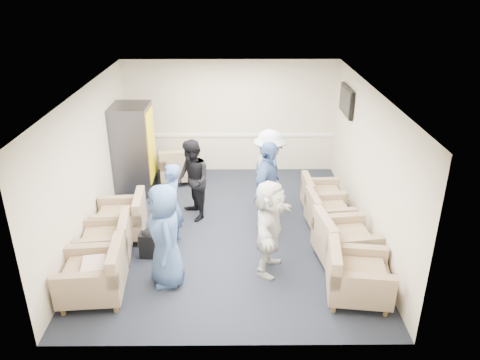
{
  "coord_description": "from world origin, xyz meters",
  "views": [
    {
      "loc": [
        0.15,
        -7.75,
        4.53
      ],
      "look_at": [
        0.21,
        0.2,
        0.96
      ],
      "focal_mm": 35.0,
      "sensor_mm": 36.0,
      "label": 1
    }
  ],
  "objects_px": {
    "armchair_left_mid": "(109,242)",
    "person_back_left": "(192,181)",
    "armchair_right_far": "(320,197)",
    "person_front_left": "(165,236)",
    "armchair_right_midnear": "(342,242)",
    "person_mid_right": "(267,190)",
    "person_back_right": "(269,174)",
    "armchair_corner": "(180,167)",
    "armchair_left_near": "(96,276)",
    "armchair_right_near": "(354,277)",
    "armchair_right_midfar": "(326,214)",
    "person_front_right": "(269,227)",
    "vending_machine": "(134,149)",
    "armchair_left_far": "(124,219)",
    "person_mid_left": "(172,206)"
  },
  "relations": [
    {
      "from": "armchair_left_mid",
      "to": "person_back_left",
      "type": "bearing_deg",
      "value": 131.18
    },
    {
      "from": "armchair_left_near",
      "to": "vending_machine",
      "type": "bearing_deg",
      "value": 177.37
    },
    {
      "from": "armchair_right_far",
      "to": "vending_machine",
      "type": "relative_size",
      "value": 0.43
    },
    {
      "from": "armchair_left_mid",
      "to": "person_front_right",
      "type": "bearing_deg",
      "value": 75.77
    },
    {
      "from": "armchair_right_midnear",
      "to": "person_back_right",
      "type": "distance_m",
      "value": 2.11
    },
    {
      "from": "armchair_left_far",
      "to": "armchair_corner",
      "type": "height_order",
      "value": "armchair_corner"
    },
    {
      "from": "armchair_left_near",
      "to": "armchair_right_near",
      "type": "height_order",
      "value": "armchair_left_near"
    },
    {
      "from": "vending_machine",
      "to": "armchair_corner",
      "type": "bearing_deg",
      "value": 27.82
    },
    {
      "from": "armchair_right_far",
      "to": "person_front_left",
      "type": "distance_m",
      "value": 3.71
    },
    {
      "from": "armchair_right_midnear",
      "to": "armchair_left_near",
      "type": "bearing_deg",
      "value": 95.13
    },
    {
      "from": "armchair_right_far",
      "to": "person_back_right",
      "type": "xyz_separation_m",
      "value": [
        -1.06,
        -0.12,
        0.57
      ]
    },
    {
      "from": "vending_machine",
      "to": "person_back_left",
      "type": "xyz_separation_m",
      "value": [
        1.37,
        -1.3,
        -0.17
      ]
    },
    {
      "from": "armchair_left_far",
      "to": "person_back_left",
      "type": "height_order",
      "value": "person_back_left"
    },
    {
      "from": "person_back_right",
      "to": "armchair_corner",
      "type": "bearing_deg",
      "value": 28.87
    },
    {
      "from": "armchair_left_far",
      "to": "armchair_right_midfar",
      "type": "bearing_deg",
      "value": 89.51
    },
    {
      "from": "armchair_left_mid",
      "to": "person_mid_right",
      "type": "height_order",
      "value": "person_mid_right"
    },
    {
      "from": "vending_machine",
      "to": "person_mid_right",
      "type": "distance_m",
      "value": 3.4
    },
    {
      "from": "armchair_left_near",
      "to": "armchair_corner",
      "type": "distance_m",
      "value": 4.34
    },
    {
      "from": "armchair_left_far",
      "to": "armchair_right_midnear",
      "type": "bearing_deg",
      "value": 73.06
    },
    {
      "from": "armchair_left_far",
      "to": "person_mid_right",
      "type": "relative_size",
      "value": 0.52
    },
    {
      "from": "armchair_right_near",
      "to": "armchair_right_far",
      "type": "bearing_deg",
      "value": 8.24
    },
    {
      "from": "armchair_left_mid",
      "to": "armchair_right_midnear",
      "type": "distance_m",
      "value": 3.94
    },
    {
      "from": "armchair_right_midnear",
      "to": "person_front_left",
      "type": "distance_m",
      "value": 2.94
    },
    {
      "from": "armchair_left_mid",
      "to": "person_back_right",
      "type": "distance_m",
      "value": 3.3
    },
    {
      "from": "armchair_right_midfar",
      "to": "person_front_right",
      "type": "xyz_separation_m",
      "value": [
        -1.19,
        -1.35,
        0.49
      ]
    },
    {
      "from": "armchair_right_midfar",
      "to": "person_front_right",
      "type": "bearing_deg",
      "value": 132.51
    },
    {
      "from": "vending_machine",
      "to": "person_front_right",
      "type": "bearing_deg",
      "value": -48.47
    },
    {
      "from": "vending_machine",
      "to": "person_front_right",
      "type": "height_order",
      "value": "vending_machine"
    },
    {
      "from": "armchair_left_near",
      "to": "person_back_right",
      "type": "xyz_separation_m",
      "value": [
        2.74,
        2.63,
        0.52
      ]
    },
    {
      "from": "armchair_right_far",
      "to": "person_mid_right",
      "type": "height_order",
      "value": "person_mid_right"
    },
    {
      "from": "person_front_right",
      "to": "armchair_right_near",
      "type": "bearing_deg",
      "value": -103.5
    },
    {
      "from": "person_front_left",
      "to": "person_back_left",
      "type": "height_order",
      "value": "person_front_left"
    },
    {
      "from": "person_mid_right",
      "to": "armchair_right_far",
      "type": "bearing_deg",
      "value": -28.38
    },
    {
      "from": "armchair_right_near",
      "to": "armchair_right_midnear",
      "type": "bearing_deg",
      "value": 6.59
    },
    {
      "from": "armchair_left_far",
      "to": "person_front_right",
      "type": "relative_size",
      "value": 0.59
    },
    {
      "from": "person_back_right",
      "to": "armchair_left_near",
      "type": "bearing_deg",
      "value": 112.55
    },
    {
      "from": "armchair_left_near",
      "to": "armchair_right_midnear",
      "type": "height_order",
      "value": "armchair_right_midnear"
    },
    {
      "from": "person_back_left",
      "to": "armchair_right_far",
      "type": "bearing_deg",
      "value": 72.23
    },
    {
      "from": "armchair_left_near",
      "to": "armchair_right_near",
      "type": "distance_m",
      "value": 3.85
    },
    {
      "from": "armchair_right_midnear",
      "to": "vending_machine",
      "type": "distance_m",
      "value": 4.96
    },
    {
      "from": "armchair_right_near",
      "to": "armchair_right_midfar",
      "type": "relative_size",
      "value": 1.17
    },
    {
      "from": "armchair_left_mid",
      "to": "armchair_corner",
      "type": "height_order",
      "value": "armchair_corner"
    },
    {
      "from": "armchair_right_near",
      "to": "person_mid_left",
      "type": "distance_m",
      "value": 3.3
    },
    {
      "from": "armchair_right_near",
      "to": "armchair_corner",
      "type": "height_order",
      "value": "armchair_right_near"
    },
    {
      "from": "person_back_right",
      "to": "person_front_left",
      "type": "bearing_deg",
      "value": 121.24
    },
    {
      "from": "person_back_left",
      "to": "armchair_left_mid",
      "type": "bearing_deg",
      "value": -65.17
    },
    {
      "from": "armchair_right_far",
      "to": "vending_machine",
      "type": "bearing_deg",
      "value": 72.17
    },
    {
      "from": "armchair_right_midnear",
      "to": "person_front_right",
      "type": "xyz_separation_m",
      "value": [
        -1.25,
        -0.24,
        0.43
      ]
    },
    {
      "from": "vending_machine",
      "to": "person_back_left",
      "type": "distance_m",
      "value": 1.9
    },
    {
      "from": "armchair_right_far",
      "to": "person_mid_right",
      "type": "bearing_deg",
      "value": 124.83
    }
  ]
}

